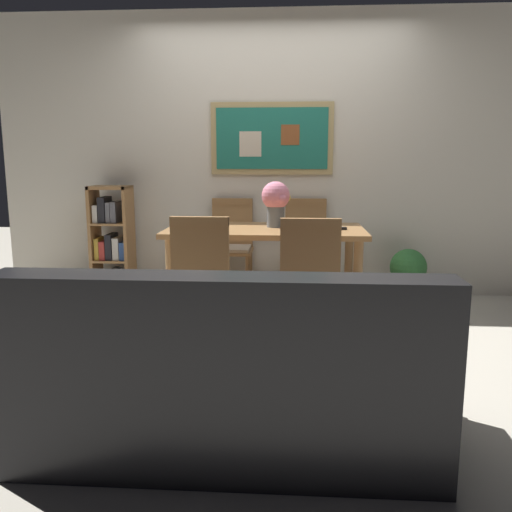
{
  "coord_description": "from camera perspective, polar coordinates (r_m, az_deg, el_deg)",
  "views": [
    {
      "loc": [
        0.19,
        -3.69,
        1.28
      ],
      "look_at": [
        -0.05,
        -0.26,
        0.65
      ],
      "focal_mm": 37.61,
      "sensor_mm": 36.0,
      "label": 1
    }
  ],
  "objects": [
    {
      "name": "dining_table",
      "position": [
        4.23,
        1.0,
        1.66
      ],
      "size": [
        1.54,
        0.81,
        0.74
      ],
      "color": "#9E7042",
      "rests_on": "ground_plane"
    },
    {
      "name": "leather_couch",
      "position": [
        2.44,
        -2.97,
        -13.03
      ],
      "size": [
        1.8,
        0.84,
        0.84
      ],
      "color": "black",
      "rests_on": "ground_plane"
    },
    {
      "name": "dining_chair_near_left",
      "position": [
        3.62,
        -5.67,
        -1.53
      ],
      "size": [
        0.4,
        0.41,
        0.91
      ],
      "color": "#9E7042",
      "rests_on": "ground_plane"
    },
    {
      "name": "bookshelf",
      "position": [
        5.17,
        -15.06,
        1.09
      ],
      "size": [
        0.36,
        0.28,
        1.03
      ],
      "color": "#9E7042",
      "rests_on": "ground_plane"
    },
    {
      "name": "tv_remote",
      "position": [
        4.16,
        8.54,
        2.93
      ],
      "size": [
        0.16,
        0.06,
        0.02
      ],
      "color": "black",
      "rests_on": "dining_table"
    },
    {
      "name": "dining_chair_far_right",
      "position": [
        4.97,
        5.3,
        1.73
      ],
      "size": [
        0.4,
        0.41,
        0.91
      ],
      "color": "#9E7042",
      "rests_on": "ground_plane"
    },
    {
      "name": "potted_ivy",
      "position": [
        4.99,
        15.87,
        -1.79
      ],
      "size": [
        0.33,
        0.33,
        0.55
      ],
      "color": "brown",
      "rests_on": "ground_plane"
    },
    {
      "name": "ground_plane",
      "position": [
        3.91,
        1.03,
        -8.72
      ],
      "size": [
        12.0,
        12.0,
        0.0
      ],
      "primitive_type": "plane",
      "color": "beige"
    },
    {
      "name": "wall_back_with_painting",
      "position": [
        5.11,
        1.92,
        10.61
      ],
      "size": [
        5.2,
        0.14,
        2.6
      ],
      "color": "silver",
      "rests_on": "ground_plane"
    },
    {
      "name": "dining_chair_far_left",
      "position": [
        4.99,
        -2.63,
        1.79
      ],
      "size": [
        0.4,
        0.41,
        0.91
      ],
      "color": "#9E7042",
      "rests_on": "ground_plane"
    },
    {
      "name": "flower_vase",
      "position": [
        4.27,
        2.12,
        5.97
      ],
      "size": [
        0.23,
        0.23,
        0.36
      ],
      "color": "slate",
      "rests_on": "dining_table"
    },
    {
      "name": "dining_chair_near_right",
      "position": [
        3.52,
        5.7,
        -1.86
      ],
      "size": [
        0.4,
        0.41,
        0.91
      ],
      "color": "#9E7042",
      "rests_on": "ground_plane"
    }
  ]
}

